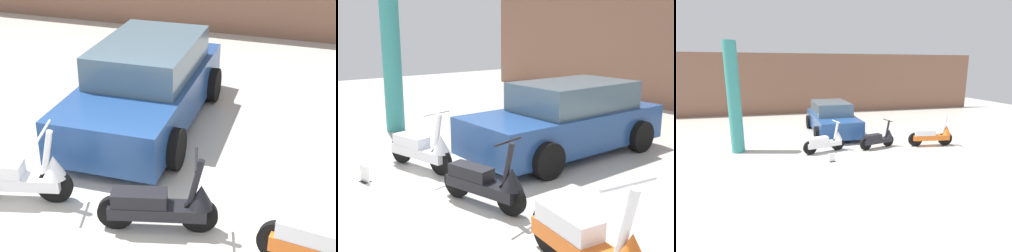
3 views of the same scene
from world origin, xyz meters
TOP-DOWN VIEW (x-y plane):
  - ground_plane at (0.00, 0.00)m, footprint 28.00×28.00m
  - wall_back at (0.00, 9.00)m, footprint 19.60×0.12m
  - scooter_front_left at (-1.33, 1.26)m, footprint 1.40×0.64m
  - scooter_front_right at (0.50, 1.27)m, footprint 1.33×0.61m
  - scooter_front_center at (2.43, 1.08)m, footprint 1.59×0.57m
  - car_rear_left at (-0.65, 3.81)m, footprint 1.94×3.86m
  - placard_near_left_scooter at (-1.32, 0.30)m, footprint 0.20×0.15m
  - support_column_side at (-4.13, 1.94)m, footprint 0.40×0.40m

SIDE VIEW (x-z plane):
  - ground_plane at x=0.00m, z-range 0.00..0.00m
  - placard_near_left_scooter at x=-1.32m, z-range -0.02..0.24m
  - scooter_front_right at x=0.50m, z-range -0.14..0.81m
  - scooter_front_left at x=-1.33m, z-range -0.14..0.85m
  - scooter_front_center at x=2.43m, z-range -0.16..0.95m
  - car_rear_left at x=-0.65m, z-range -0.03..1.27m
  - wall_back at x=0.00m, z-range 0.00..3.51m
  - support_column_side at x=-4.13m, z-range 0.00..3.51m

